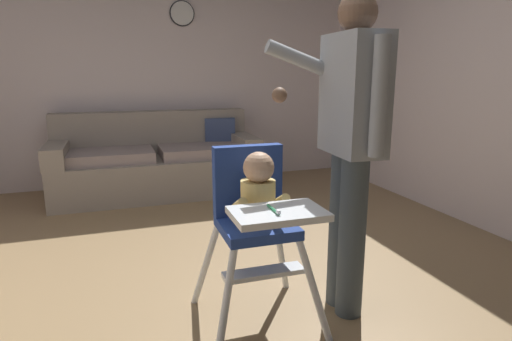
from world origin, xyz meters
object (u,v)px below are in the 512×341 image
at_px(wall_clock, 182,13).
at_px(adult_standing, 350,141).
at_px(couch, 157,163).
at_px(high_chair, 256,207).

bearing_deg(wall_clock, adult_standing, -84.62).
distance_m(couch, wall_clock, 1.71).
bearing_deg(high_chair, adult_standing, 86.11).
xyz_separation_m(high_chair, adult_standing, (0.49, -0.04, 0.31)).
height_order(couch, high_chair, high_chair).
relative_size(adult_standing, wall_clock, 5.88).
relative_size(couch, wall_clock, 7.55).
height_order(adult_standing, wall_clock, wall_clock).
bearing_deg(adult_standing, high_chair, -0.52).
height_order(high_chair, wall_clock, wall_clock).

